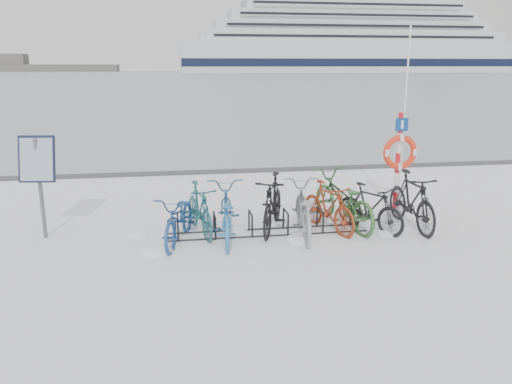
# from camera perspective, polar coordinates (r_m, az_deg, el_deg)

# --- Properties ---
(ground) EXTENTS (900.00, 900.00, 0.00)m
(ground) POSITION_cam_1_polar(r_m,az_deg,el_deg) (10.12, 1.40, -4.70)
(ground) COLOR white
(ground) RESTS_ON ground
(ice_sheet) EXTENTS (400.00, 298.00, 0.02)m
(ice_sheet) POSITION_cam_1_polar(r_m,az_deg,el_deg) (164.45, -8.65, 13.03)
(ice_sheet) COLOR #A0ABB4
(ice_sheet) RESTS_ON ground
(quay_edge) EXTENTS (400.00, 0.25, 0.10)m
(quay_edge) POSITION_cam_1_polar(r_m,az_deg,el_deg) (15.75, -2.48, 2.40)
(quay_edge) COLOR #3F3F42
(quay_edge) RESTS_ON ground
(bike_rack) EXTENTS (4.00, 0.48, 0.46)m
(bike_rack) POSITION_cam_1_polar(r_m,az_deg,el_deg) (10.07, 1.41, -3.73)
(bike_rack) COLOR black
(bike_rack) RESTS_ON ground
(info_board) EXTENTS (0.70, 0.34, 2.02)m
(info_board) POSITION_cam_1_polar(r_m,az_deg,el_deg) (10.32, -23.70, 2.80)
(info_board) COLOR #595B5E
(info_board) RESTS_ON ground
(lifebuoy_station) EXTENTS (0.80, 0.23, 4.13)m
(lifebuoy_station) POSITION_cam_1_polar(r_m,az_deg,el_deg) (11.72, 16.11, 4.37)
(lifebuoy_station) COLOR red
(lifebuoy_station) RESTS_ON ground
(cruise_ferry) EXTENTS (148.88, 28.05, 48.92)m
(cruise_ferry) POSITION_cam_1_polar(r_m,az_deg,el_deg) (234.28, 10.41, 16.56)
(cruise_ferry) COLOR silver
(cruise_ferry) RESTS_ON ground
(bike_0) EXTENTS (1.12, 2.00, 0.99)m
(bike_0) POSITION_cam_1_polar(r_m,az_deg,el_deg) (9.63, -8.74, -2.77)
(bike_0) COLOR navy
(bike_0) RESTS_ON ground
(bike_1) EXTENTS (0.86, 1.82, 1.06)m
(bike_1) POSITION_cam_1_polar(r_m,az_deg,el_deg) (10.05, -6.48, -1.77)
(bike_1) COLOR #195059
(bike_1) RESTS_ON ground
(bike_2) EXTENTS (0.90, 2.15, 1.10)m
(bike_2) POSITION_cam_1_polar(r_m,az_deg,el_deg) (9.67, -3.51, -2.23)
(bike_2) COLOR teal
(bike_2) RESTS_ON ground
(bike_3) EXTENTS (1.21, 2.05, 1.19)m
(bike_3) POSITION_cam_1_polar(r_m,az_deg,el_deg) (10.16, 1.92, -1.12)
(bike_3) COLOR black
(bike_3) RESTS_ON ground
(bike_4) EXTENTS (0.99, 2.15, 1.09)m
(bike_4) POSITION_cam_1_polar(r_m,az_deg,el_deg) (9.93, 5.38, -1.86)
(bike_4) COLOR gray
(bike_4) RESTS_ON ground
(bike_5) EXTENTS (1.04, 1.78, 1.03)m
(bike_5) POSITION_cam_1_polar(r_m,az_deg,el_deg) (10.29, 8.26, -1.53)
(bike_5) COLOR maroon
(bike_5) RESTS_ON ground
(bike_6) EXTENTS (1.29, 2.36, 1.18)m
(bike_6) POSITION_cam_1_polar(r_m,az_deg,el_deg) (10.59, 9.87, -0.73)
(bike_6) COLOR #2F602D
(bike_6) RESTS_ON ground
(bike_7) EXTENTS (1.26, 1.66, 1.00)m
(bike_7) POSITION_cam_1_polar(r_m,az_deg,el_deg) (10.44, 12.91, -1.61)
(bike_7) COLOR black
(bike_7) RESTS_ON ground
(bike_8) EXTENTS (0.61, 2.02, 1.21)m
(bike_8) POSITION_cam_1_polar(r_m,az_deg,el_deg) (10.82, 17.37, -0.78)
(bike_8) COLOR black
(bike_8) RESTS_ON ground
(snow_drifts) EXTENTS (5.64, 1.95, 0.21)m
(snow_drifts) POSITION_cam_1_polar(r_m,az_deg,el_deg) (10.07, 2.40, -4.81)
(snow_drifts) COLOR white
(snow_drifts) RESTS_ON ground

